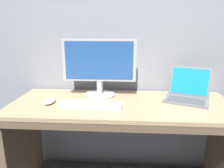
{
  "coord_description": "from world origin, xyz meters",
  "views": [
    {
      "loc": [
        0.02,
        -1.45,
        1.29
      ],
      "look_at": [
        -0.07,
        0.0,
        0.91
      ],
      "focal_mm": 33.35,
      "sensor_mm": 36.0,
      "label": 1
    }
  ],
  "objects_px": {
    "laptop_space_gray": "(187,94)",
    "external_monitor": "(99,68)",
    "computer_mouse": "(49,101)",
    "wired_keyboard": "(91,105)"
  },
  "relations": [
    {
      "from": "laptop_space_gray",
      "to": "computer_mouse",
      "type": "distance_m",
      "value": 1.03
    },
    {
      "from": "external_monitor",
      "to": "wired_keyboard",
      "type": "height_order",
      "value": "external_monitor"
    },
    {
      "from": "external_monitor",
      "to": "wired_keyboard",
      "type": "xyz_separation_m",
      "value": [
        -0.03,
        -0.23,
        -0.22
      ]
    },
    {
      "from": "computer_mouse",
      "to": "laptop_space_gray",
      "type": "bearing_deg",
      "value": 19.38
    },
    {
      "from": "laptop_space_gray",
      "to": "wired_keyboard",
      "type": "distance_m",
      "value": 0.74
    },
    {
      "from": "laptop_space_gray",
      "to": "computer_mouse",
      "type": "height_order",
      "value": "laptop_space_gray"
    },
    {
      "from": "wired_keyboard",
      "to": "computer_mouse",
      "type": "height_order",
      "value": "computer_mouse"
    },
    {
      "from": "laptop_space_gray",
      "to": "external_monitor",
      "type": "xyz_separation_m",
      "value": [
        -0.68,
        0.04,
        0.18
      ]
    },
    {
      "from": "external_monitor",
      "to": "wired_keyboard",
      "type": "relative_size",
      "value": 1.31
    },
    {
      "from": "computer_mouse",
      "to": "external_monitor",
      "type": "bearing_deg",
      "value": 40.44
    }
  ]
}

